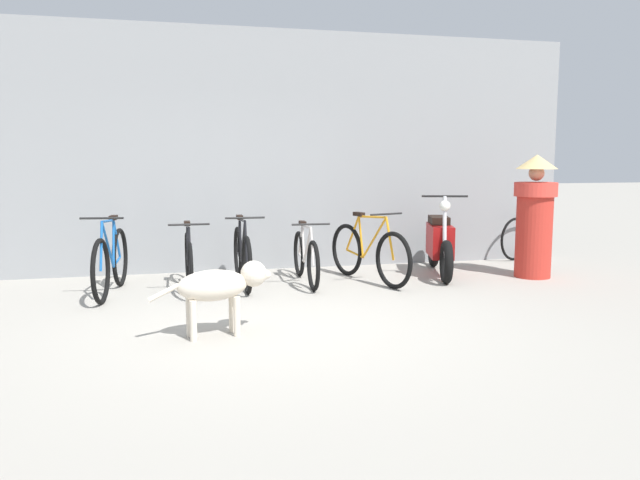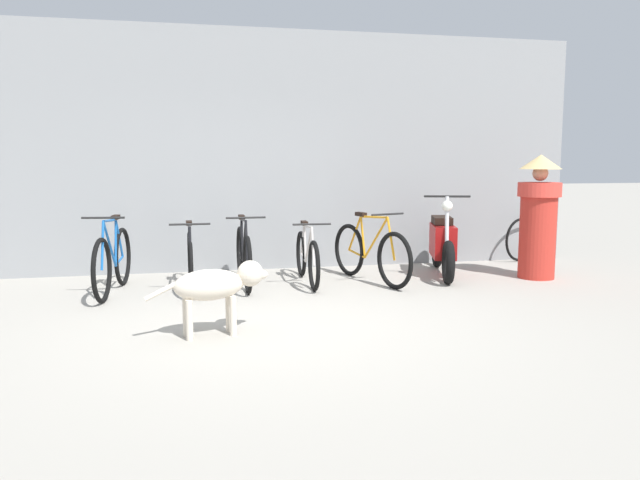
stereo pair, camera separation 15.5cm
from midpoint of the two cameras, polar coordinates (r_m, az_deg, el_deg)
ground_plane at (r=5.89m, az=-4.96°, el=-7.80°), size 60.00×60.00×0.00m
shop_wall_back at (r=8.77m, az=-8.26°, el=8.06°), size 9.88×0.20×3.31m
bicycle_0 at (r=7.54m, az=-19.13°, el=-1.91°), size 0.46×1.67×0.92m
bicycle_1 at (r=7.58m, az=-12.49°, el=-1.88°), size 0.46×1.60×0.82m
bicycle_2 at (r=7.68m, az=-7.70°, el=-1.51°), size 0.46×1.67×0.88m
bicycle_3 at (r=7.78m, az=-1.89°, el=-1.62°), size 0.46×1.56×0.79m
bicycle_4 at (r=7.88m, az=3.91°, el=-1.21°), size 0.60×1.65×0.90m
motorcycle at (r=8.47m, az=10.38°, el=-0.33°), size 0.69×1.75×1.09m
stray_dog at (r=5.53m, az=-9.83°, el=-4.12°), size 1.08×0.39×0.65m
person_in_robes at (r=8.57m, az=18.55°, el=2.26°), size 0.77×0.77×1.60m
spare_tire_left at (r=9.96m, az=16.97°, el=0.09°), size 0.63×0.28×0.66m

